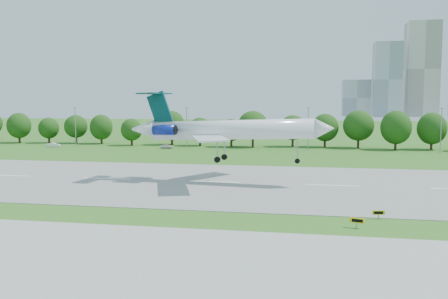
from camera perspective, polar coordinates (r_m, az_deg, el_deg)
ground at (r=63.16m, az=-5.62°, el=-7.42°), size 600.00×600.00×0.00m
runway at (r=86.99m, az=-1.05°, el=-3.75°), size 400.00×45.00×0.08m
taxiway at (r=46.74m, az=-11.87°, el=-12.19°), size 400.00×23.00×0.08m
tree_line at (r=152.27m, az=3.99°, el=2.62°), size 288.40×8.40×10.40m
light_poles at (r=142.67m, az=2.54°, el=2.48°), size 175.90×0.25×12.19m
skyline at (r=457.58m, az=21.09°, el=7.33°), size 127.00×52.00×80.00m
airliner at (r=85.94m, az=-0.30°, el=2.34°), size 36.28×26.29×12.24m
taxi_sign_centre at (r=58.22m, az=14.95°, el=-7.86°), size 1.62×0.65×1.15m
taxi_sign_right at (r=63.20m, az=17.25°, el=-6.92°), size 1.51×0.46×1.06m
service_vehicle_a at (r=160.70m, az=-18.92°, el=0.51°), size 4.18×2.10×1.32m
service_vehicle_b at (r=148.11m, az=-6.58°, el=0.35°), size 3.72×1.51×1.27m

